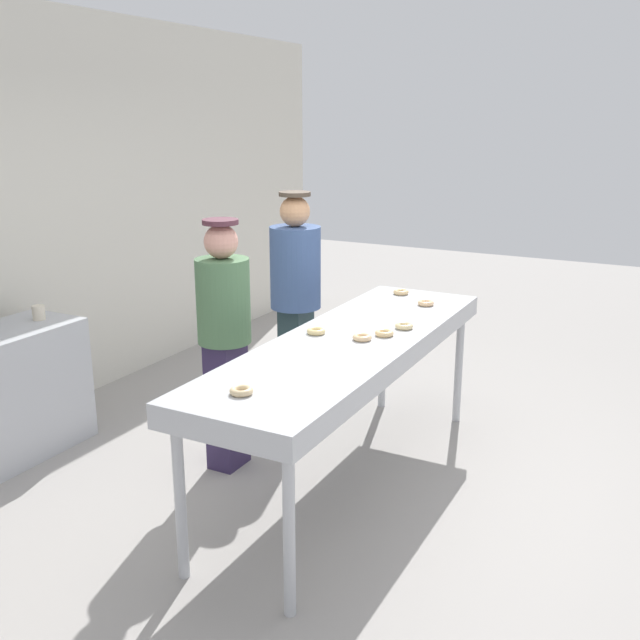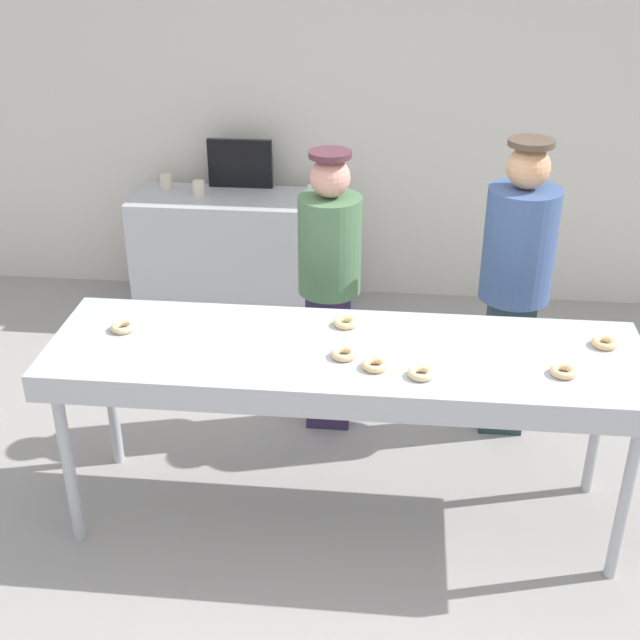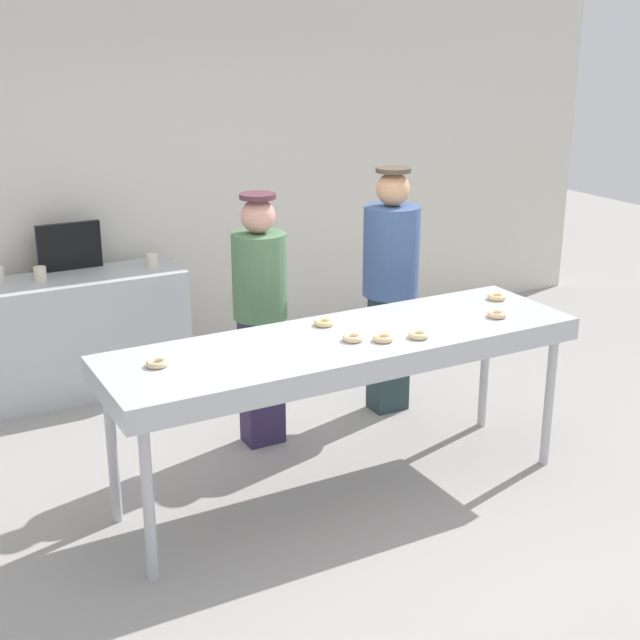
# 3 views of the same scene
# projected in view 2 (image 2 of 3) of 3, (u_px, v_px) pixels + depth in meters

# --- Properties ---
(ground_plane) EXTENTS (16.00, 16.00, 0.00)m
(ground_plane) POSITION_uv_depth(u_px,v_px,m) (342.00, 512.00, 4.17)
(ground_plane) COLOR #9E9993
(back_wall) EXTENTS (8.00, 0.12, 2.96)m
(back_wall) POSITION_uv_depth(u_px,v_px,m) (374.00, 93.00, 5.77)
(back_wall) COLOR silver
(back_wall) RESTS_ON ground
(fryer_conveyor) EXTENTS (2.66, 0.76, 0.93)m
(fryer_conveyor) POSITION_uv_depth(u_px,v_px,m) (345.00, 362.00, 3.77)
(fryer_conveyor) COLOR #B7BABF
(fryer_conveyor) RESTS_ON ground
(plain_donut_0) EXTENTS (0.16, 0.16, 0.03)m
(plain_donut_0) POSITION_uv_depth(u_px,v_px,m) (563.00, 371.00, 3.53)
(plain_donut_0) COLOR #F7C691
(plain_donut_0) RESTS_ON fryer_conveyor
(plain_donut_1) EXTENTS (0.15, 0.15, 0.03)m
(plain_donut_1) POSITION_uv_depth(u_px,v_px,m) (346.00, 322.00, 3.92)
(plain_donut_1) COLOR #F2D389
(plain_donut_1) RESTS_ON fryer_conveyor
(plain_donut_2) EXTENTS (0.15, 0.15, 0.03)m
(plain_donut_2) POSITION_uv_depth(u_px,v_px,m) (604.00, 343.00, 3.75)
(plain_donut_2) COLOR #F2C888
(plain_donut_2) RESTS_ON fryer_conveyor
(plain_donut_3) EXTENTS (0.14, 0.14, 0.03)m
(plain_donut_3) POSITION_uv_depth(u_px,v_px,m) (421.00, 373.00, 3.52)
(plain_donut_3) COLOR beige
(plain_donut_3) RESTS_ON fryer_conveyor
(plain_donut_4) EXTENTS (0.16, 0.16, 0.03)m
(plain_donut_4) POSITION_uv_depth(u_px,v_px,m) (375.00, 365.00, 3.57)
(plain_donut_4) COLOR #F2C98A
(plain_donut_4) RESTS_ON fryer_conveyor
(plain_donut_5) EXTENTS (0.15, 0.15, 0.03)m
(plain_donut_5) POSITION_uv_depth(u_px,v_px,m) (123.00, 327.00, 3.88)
(plain_donut_5) COLOR beige
(plain_donut_5) RESTS_ON fryer_conveyor
(plain_donut_6) EXTENTS (0.15, 0.15, 0.03)m
(plain_donut_6) POSITION_uv_depth(u_px,v_px,m) (345.00, 354.00, 3.66)
(plain_donut_6) COLOR #F4C891
(plain_donut_6) RESTS_ON fryer_conveyor
(worker_baker) EXTENTS (0.33, 0.33, 1.60)m
(worker_baker) POSITION_uv_depth(u_px,v_px,m) (329.00, 280.00, 4.46)
(worker_baker) COLOR #2F2447
(worker_baker) RESTS_ON ground
(worker_assistant) EXTENTS (0.37, 0.37, 1.67)m
(worker_assistant) POSITION_uv_depth(u_px,v_px,m) (516.00, 272.00, 4.39)
(worker_assistant) COLOR #24373B
(worker_assistant) RESTS_ON ground
(prep_counter) EXTENTS (1.44, 0.52, 0.86)m
(prep_counter) POSITION_uv_depth(u_px,v_px,m) (238.00, 255.00, 5.94)
(prep_counter) COLOR #B7BABF
(prep_counter) RESTS_ON ground
(paper_cup_0) EXTENTS (0.08, 0.08, 0.10)m
(paper_cup_0) POSITION_uv_depth(u_px,v_px,m) (313.00, 193.00, 5.67)
(paper_cup_0) COLOR beige
(paper_cup_0) RESTS_ON prep_counter
(paper_cup_1) EXTENTS (0.08, 0.08, 0.10)m
(paper_cup_1) POSITION_uv_depth(u_px,v_px,m) (166.00, 182.00, 5.88)
(paper_cup_1) COLOR beige
(paper_cup_1) RESTS_ON prep_counter
(paper_cup_2) EXTENTS (0.08, 0.08, 0.10)m
(paper_cup_2) POSITION_uv_depth(u_px,v_px,m) (199.00, 188.00, 5.76)
(paper_cup_2) COLOR beige
(paper_cup_2) RESTS_ON prep_counter
(menu_display) EXTENTS (0.45, 0.04, 0.34)m
(menu_display) POSITION_uv_depth(u_px,v_px,m) (240.00, 164.00, 5.85)
(menu_display) COLOR black
(menu_display) RESTS_ON prep_counter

